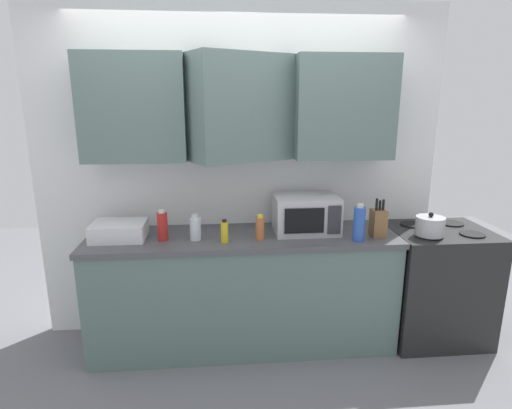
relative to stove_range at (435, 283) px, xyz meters
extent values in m
plane|color=slate|center=(-1.54, -0.68, -0.45)|extent=(8.00, 8.00, 0.00)
cube|color=white|center=(-1.54, 0.35, 0.85)|extent=(3.18, 0.06, 2.60)
cube|color=slate|center=(-2.30, 0.16, 1.37)|extent=(0.73, 0.33, 0.75)
cube|color=slate|center=(-1.54, 0.12, 1.37)|extent=(0.80, 0.62, 0.75)
cube|color=slate|center=(-0.78, 0.16, 1.37)|extent=(0.73, 0.33, 0.75)
cube|color=slate|center=(-1.54, 0.02, -0.02)|extent=(2.28, 0.60, 0.86)
cube|color=#4C4C51|center=(-1.54, 0.02, 0.43)|extent=(2.31, 0.63, 0.04)
cube|color=black|center=(0.00, 0.00, 0.00)|extent=(0.76, 0.64, 0.90)
cylinder|color=black|center=(-0.17, -0.14, 0.45)|extent=(0.18, 0.18, 0.01)
cylinder|color=black|center=(0.17, -0.14, 0.45)|extent=(0.18, 0.18, 0.01)
cylinder|color=black|center=(-0.17, 0.14, 0.45)|extent=(0.18, 0.18, 0.01)
cylinder|color=black|center=(0.17, 0.14, 0.45)|extent=(0.18, 0.18, 0.01)
cylinder|color=#B2B2B7|center=(-0.17, -0.14, 0.53)|extent=(0.21, 0.21, 0.14)
sphere|color=black|center=(-0.17, -0.14, 0.62)|extent=(0.04, 0.04, 0.04)
cube|color=#B7B7BC|center=(-1.06, 0.07, 0.59)|extent=(0.48, 0.36, 0.28)
cube|color=black|center=(-1.11, -0.12, 0.59)|extent=(0.29, 0.01, 0.18)
cube|color=#2D2D33|center=(-0.89, -0.12, 0.59)|extent=(0.10, 0.01, 0.21)
cube|color=silver|center=(-2.44, 0.02, 0.51)|extent=(0.38, 0.30, 0.12)
cube|color=brown|center=(-0.55, -0.09, 0.55)|extent=(0.10, 0.12, 0.20)
cylinder|color=black|center=(-0.57, -0.10, 0.69)|extent=(0.02, 0.02, 0.09)
cylinder|color=black|center=(-0.55, -0.10, 0.69)|extent=(0.02, 0.02, 0.07)
cylinder|color=black|center=(-0.52, -0.10, 0.69)|extent=(0.02, 0.02, 0.08)
cylinder|color=red|center=(-2.12, -0.05, 0.55)|extent=(0.07, 0.07, 0.20)
cylinder|color=silver|center=(-2.12, -0.05, 0.67)|extent=(0.05, 0.05, 0.03)
cylinder|color=#2D56B7|center=(-0.72, -0.18, 0.57)|extent=(0.08, 0.08, 0.25)
cylinder|color=silver|center=(-0.72, -0.18, 0.71)|extent=(0.05, 0.05, 0.03)
cylinder|color=silver|center=(-1.89, -0.06, 0.53)|extent=(0.08, 0.08, 0.16)
cylinder|color=silver|center=(-1.89, -0.06, 0.62)|extent=(0.05, 0.05, 0.03)
cylinder|color=gold|center=(-1.68, -0.13, 0.52)|extent=(0.05, 0.05, 0.15)
cylinder|color=black|center=(-1.68, -0.13, 0.61)|extent=(0.03, 0.03, 0.02)
cylinder|color=#BC6638|center=(-1.42, -0.09, 0.53)|extent=(0.06, 0.06, 0.16)
cylinder|color=yellow|center=(-1.42, -0.09, 0.62)|extent=(0.04, 0.04, 0.02)
camera|label=1|loc=(-1.71, -2.93, 1.44)|focal=29.13mm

